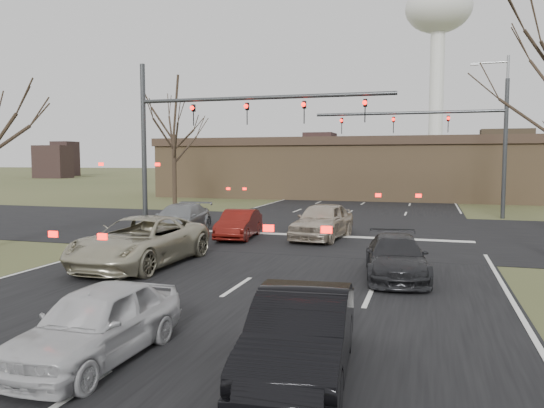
{
  "coord_description": "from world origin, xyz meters",
  "views": [
    {
      "loc": [
        4.86,
        -10.07,
        3.42
      ],
      "look_at": [
        0.07,
        6.08,
        2.0
      ],
      "focal_mm": 35.0,
      "sensor_mm": 36.0,
      "label": 1
    }
  ],
  "objects_px": {
    "car_charcoal_sedan": "(396,257)",
    "building": "(396,168)",
    "car_white_sedan": "(97,323)",
    "car_black_hatch": "(301,335)",
    "car_silver_ahead": "(322,221)",
    "streetlight_right_far": "(503,126)",
    "mast_arm_near": "(206,124)",
    "car_red_ahead": "(239,224)",
    "car_silver_suv": "(140,242)",
    "mast_arm_far": "(454,132)",
    "water_tower": "(438,19)",
    "car_grey_ahead": "(180,219)"
  },
  "relations": [
    {
      "from": "mast_arm_near",
      "to": "mast_arm_far",
      "type": "relative_size",
      "value": 1.09
    },
    {
      "from": "car_white_sedan",
      "to": "car_red_ahead",
      "type": "xyz_separation_m",
      "value": [
        -2.5,
        13.86,
        -0.03
      ]
    },
    {
      "from": "building",
      "to": "car_white_sedan",
      "type": "distance_m",
      "value": 40.62
    },
    {
      "from": "mast_arm_far",
      "to": "car_charcoal_sedan",
      "type": "xyz_separation_m",
      "value": [
        -2.18,
        -17.58,
        -4.41
      ]
    },
    {
      "from": "building",
      "to": "car_grey_ahead",
      "type": "xyz_separation_m",
      "value": [
        -8.01,
        -26.25,
        -1.98
      ]
    },
    {
      "from": "car_charcoal_sedan",
      "to": "car_silver_ahead",
      "type": "xyz_separation_m",
      "value": [
        -3.5,
        6.82,
        0.18
      ]
    },
    {
      "from": "mast_arm_far",
      "to": "car_silver_ahead",
      "type": "bearing_deg",
      "value": -117.84
    },
    {
      "from": "building",
      "to": "car_black_hatch",
      "type": "distance_m",
      "value": 40.25
    },
    {
      "from": "mast_arm_far",
      "to": "car_black_hatch",
      "type": "xyz_separation_m",
      "value": [
        -3.18,
        -25.19,
        -4.33
      ]
    },
    {
      "from": "building",
      "to": "mast_arm_far",
      "type": "relative_size",
      "value": 3.81
    },
    {
      "from": "car_black_hatch",
      "to": "mast_arm_far",
      "type": "bearing_deg",
      "value": 77.51
    },
    {
      "from": "car_black_hatch",
      "to": "car_silver_ahead",
      "type": "bearing_deg",
      "value": 94.54
    },
    {
      "from": "mast_arm_near",
      "to": "car_red_ahead",
      "type": "bearing_deg",
      "value": -36.29
    },
    {
      "from": "building",
      "to": "streetlight_right_far",
      "type": "relative_size",
      "value": 4.24
    },
    {
      "from": "water_tower",
      "to": "car_white_sedan",
      "type": "relative_size",
      "value": 11.67
    },
    {
      "from": "mast_arm_near",
      "to": "streetlight_right_far",
      "type": "height_order",
      "value": "streetlight_right_far"
    },
    {
      "from": "water_tower",
      "to": "car_white_sedan",
      "type": "height_order",
      "value": "water_tower"
    },
    {
      "from": "car_silver_suv",
      "to": "car_charcoal_sedan",
      "type": "xyz_separation_m",
      "value": [
        8.0,
        0.53,
        -0.18
      ]
    },
    {
      "from": "car_silver_suv",
      "to": "mast_arm_far",
      "type": "bearing_deg",
      "value": 61.94
    },
    {
      "from": "water_tower",
      "to": "car_silver_ahead",
      "type": "relative_size",
      "value": 9.63
    },
    {
      "from": "car_charcoal_sedan",
      "to": "car_grey_ahead",
      "type": "distance_m",
      "value": 11.84
    },
    {
      "from": "water_tower",
      "to": "mast_arm_far",
      "type": "xyz_separation_m",
      "value": [
        0.18,
        -97.0,
        -30.45
      ]
    },
    {
      "from": "car_silver_suv",
      "to": "car_black_hatch",
      "type": "relative_size",
      "value": 1.36
    },
    {
      "from": "building",
      "to": "car_red_ahead",
      "type": "bearing_deg",
      "value": -100.63
    },
    {
      "from": "building",
      "to": "car_grey_ahead",
      "type": "height_order",
      "value": "building"
    },
    {
      "from": "car_charcoal_sedan",
      "to": "car_white_sedan",
      "type": "bearing_deg",
      "value": -126.86
    },
    {
      "from": "car_silver_ahead",
      "to": "mast_arm_near",
      "type": "bearing_deg",
      "value": 178.72
    },
    {
      "from": "mast_arm_near",
      "to": "car_red_ahead",
      "type": "distance_m",
      "value": 5.24
    },
    {
      "from": "car_grey_ahead",
      "to": "car_red_ahead",
      "type": "xyz_separation_m",
      "value": [
        3.01,
        -0.39,
        -0.07
      ]
    },
    {
      "from": "car_charcoal_sedan",
      "to": "streetlight_right_far",
      "type": "bearing_deg",
      "value": 68.93
    },
    {
      "from": "water_tower",
      "to": "car_silver_suv",
      "type": "bearing_deg",
      "value": -94.96
    },
    {
      "from": "mast_arm_near",
      "to": "car_black_hatch",
      "type": "relative_size",
      "value": 2.91
    },
    {
      "from": "car_silver_suv",
      "to": "car_red_ahead",
      "type": "height_order",
      "value": "car_silver_suv"
    },
    {
      "from": "water_tower",
      "to": "car_charcoal_sedan",
      "type": "bearing_deg",
      "value": -91.0
    },
    {
      "from": "building",
      "to": "water_tower",
      "type": "relative_size",
      "value": 0.95
    },
    {
      "from": "car_silver_suv",
      "to": "water_tower",
      "type": "bearing_deg",
      "value": 86.32
    },
    {
      "from": "car_red_ahead",
      "to": "car_silver_ahead",
      "type": "relative_size",
      "value": 0.81
    },
    {
      "from": "car_charcoal_sedan",
      "to": "building",
      "type": "bearing_deg",
      "value": 86.29
    },
    {
      "from": "car_silver_suv",
      "to": "car_white_sedan",
      "type": "height_order",
      "value": "car_silver_suv"
    },
    {
      "from": "mast_arm_near",
      "to": "mast_arm_far",
      "type": "bearing_deg",
      "value": 41.22
    },
    {
      "from": "building",
      "to": "car_silver_suv",
      "type": "height_order",
      "value": "building"
    },
    {
      "from": "water_tower",
      "to": "car_silver_ahead",
      "type": "xyz_separation_m",
      "value": [
        -5.5,
        -107.76,
        -34.68
      ]
    },
    {
      "from": "car_charcoal_sedan",
      "to": "water_tower",
      "type": "bearing_deg",
      "value": 81.78
    },
    {
      "from": "mast_arm_near",
      "to": "car_charcoal_sedan",
      "type": "xyz_separation_m",
      "value": [
        9.23,
        -7.58,
        -4.47
      ]
    },
    {
      "from": "car_grey_ahead",
      "to": "car_silver_ahead",
      "type": "relative_size",
      "value": 1.03
    },
    {
      "from": "building",
      "to": "streetlight_right_far",
      "type": "distance_m",
      "value": 13.53
    },
    {
      "from": "mast_arm_near",
      "to": "water_tower",
      "type": "bearing_deg",
      "value": 84.01
    },
    {
      "from": "car_silver_suv",
      "to": "car_red_ahead",
      "type": "xyz_separation_m",
      "value": [
        1.0,
        6.48,
        -0.16
      ]
    },
    {
      "from": "mast_arm_near",
      "to": "car_silver_suv",
      "type": "xyz_separation_m",
      "value": [
        1.23,
        -8.11,
        -4.29
      ]
    },
    {
      "from": "water_tower",
      "to": "car_white_sedan",
      "type": "xyz_separation_m",
      "value": [
        -6.5,
        -122.49,
        -34.82
      ]
    }
  ]
}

